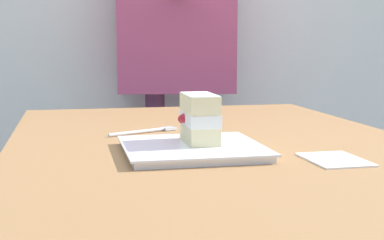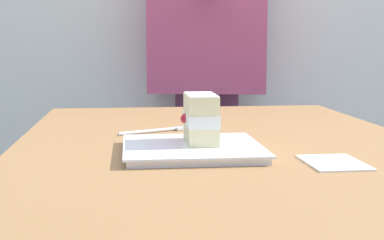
% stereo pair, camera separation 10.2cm
% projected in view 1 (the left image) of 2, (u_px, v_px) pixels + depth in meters
% --- Properties ---
extents(patio_table, '(1.28, 0.83, 0.78)m').
position_uv_depth(patio_table, '(217.00, 201.00, 1.16)').
color(patio_table, olive).
rests_on(patio_table, ground).
extents(dessert_plate, '(0.25, 0.25, 0.02)m').
position_uv_depth(dessert_plate, '(192.00, 149.00, 1.03)').
color(dessert_plate, white).
rests_on(dessert_plate, patio_table).
extents(cake_slice, '(0.11, 0.07, 0.09)m').
position_uv_depth(cake_slice, '(199.00, 118.00, 1.05)').
color(cake_slice, beige).
rests_on(cake_slice, dessert_plate).
extents(dessert_fork, '(0.09, 0.16, 0.01)m').
position_uv_depth(dessert_fork, '(147.00, 131.00, 1.26)').
color(dessert_fork, silver).
rests_on(dessert_fork, patio_table).
extents(paper_napkin, '(0.13, 0.09, 0.00)m').
position_uv_depth(paper_napkin, '(335.00, 160.00, 0.97)').
color(paper_napkin, white).
rests_on(paper_napkin, patio_table).
extents(diner_person, '(0.58, 0.45, 1.57)m').
position_uv_depth(diner_person, '(177.00, 23.00, 2.09)').
color(diner_person, '#5D3049').
rests_on(diner_person, ground).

